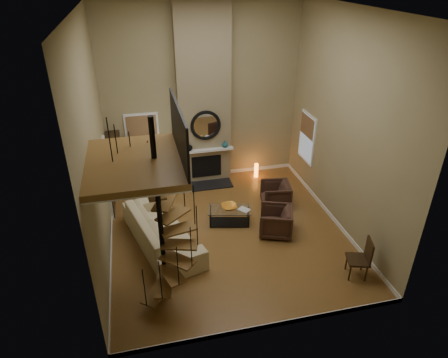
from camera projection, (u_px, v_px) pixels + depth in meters
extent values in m
cube|color=olive|center=(227.00, 232.00, 10.55)|extent=(6.00, 6.50, 0.01)
cube|color=#998D63|center=(203.00, 96.00, 11.99)|extent=(6.00, 0.02, 5.50)
cube|color=#998D63|center=(275.00, 212.00, 6.45)|extent=(6.00, 0.02, 5.50)
cube|color=#998D63|center=(94.00, 148.00, 8.62)|extent=(0.02, 6.50, 5.50)
cube|color=#998D63|center=(345.00, 126.00, 9.82)|extent=(0.02, 6.50, 5.50)
cube|color=silver|center=(229.00, 9.00, 7.90)|extent=(6.00, 6.50, 0.01)
cube|color=white|center=(205.00, 174.00, 13.28)|extent=(6.00, 0.02, 0.12)
cube|color=white|center=(266.00, 326.00, 7.75)|extent=(6.00, 0.02, 0.12)
cube|color=white|center=(111.00, 246.00, 9.92)|extent=(0.02, 6.50, 0.12)
cube|color=white|center=(331.00, 216.00, 11.11)|extent=(0.02, 6.50, 0.12)
cube|color=#877857|center=(204.00, 98.00, 11.83)|extent=(1.60, 0.38, 5.50)
cube|color=black|center=(209.00, 185.00, 12.73)|extent=(1.50, 0.60, 0.04)
cube|color=black|center=(207.00, 166.00, 12.72)|extent=(0.95, 0.02, 0.72)
cube|color=white|center=(207.00, 150.00, 12.36)|extent=(1.70, 0.18, 0.06)
torus|color=black|center=(206.00, 125.00, 12.03)|extent=(0.94, 0.10, 0.94)
cylinder|color=white|center=(206.00, 125.00, 12.04)|extent=(0.80, 0.01, 0.80)
imported|color=black|center=(189.00, 147.00, 12.21)|extent=(0.24, 0.24, 0.25)
imported|color=#19535A|center=(225.00, 144.00, 12.45)|extent=(0.20, 0.20, 0.21)
cube|color=white|center=(143.00, 137.00, 12.15)|extent=(1.02, 0.04, 1.52)
cube|color=#8C9EB2|center=(143.00, 137.00, 12.13)|extent=(0.90, 0.01, 1.40)
cube|color=olive|center=(142.00, 131.00, 12.01)|extent=(0.90, 0.01, 0.98)
cube|color=white|center=(307.00, 138.00, 12.08)|extent=(0.04, 1.02, 1.52)
cube|color=#8C9EB2|center=(306.00, 138.00, 12.07)|extent=(0.01, 0.90, 1.40)
cube|color=olive|center=(307.00, 126.00, 11.88)|extent=(0.01, 0.90, 0.63)
cube|color=white|center=(108.00, 178.00, 10.98)|extent=(0.06, 1.05, 2.16)
cube|color=#312010|center=(110.00, 179.00, 11.00)|extent=(0.05, 0.90, 2.05)
cube|color=#8C9EB2|center=(109.00, 165.00, 10.80)|extent=(0.01, 0.60, 0.90)
cube|color=brown|center=(135.00, 163.00, 7.05)|extent=(1.70, 2.20, 0.12)
cube|color=white|center=(135.00, 166.00, 7.08)|extent=(1.70, 2.20, 0.03)
cube|color=black|center=(179.00, 131.00, 6.95)|extent=(0.04, 2.20, 0.94)
cylinder|color=black|center=(160.00, 215.00, 7.68)|extent=(0.10, 0.10, 4.02)
cube|color=brown|center=(157.00, 294.00, 8.24)|extent=(0.71, 0.78, 0.04)
cylinder|color=black|center=(144.00, 288.00, 7.72)|extent=(0.02, 0.02, 0.94)
cube|color=brown|center=(164.00, 285.00, 8.08)|extent=(0.46, 0.77, 0.04)
cylinder|color=black|center=(161.00, 281.00, 7.54)|extent=(0.02, 0.02, 0.94)
cube|color=brown|center=(171.00, 274.00, 8.00)|extent=(0.55, 0.79, 0.04)
cylinder|color=black|center=(178.00, 266.00, 7.51)|extent=(0.02, 0.02, 0.94)
cube|color=brown|center=(177.00, 260.00, 7.99)|extent=(0.75, 0.74, 0.04)
cylinder|color=black|center=(191.00, 247.00, 7.60)|extent=(0.02, 0.02, 0.94)
cube|color=brown|center=(180.00, 245.00, 8.01)|extent=(0.79, 0.53, 0.04)
cylinder|color=black|center=(197.00, 226.00, 7.76)|extent=(0.02, 0.02, 0.94)
cube|color=brown|center=(178.00, 229.00, 8.03)|extent=(0.77, 0.48, 0.04)
cylinder|color=black|center=(194.00, 205.00, 7.94)|extent=(0.02, 0.02, 0.94)
cube|color=brown|center=(173.00, 215.00, 8.02)|extent=(0.77, 0.72, 0.04)
cylinder|color=black|center=(184.00, 187.00, 8.05)|extent=(0.02, 0.02, 0.94)
cube|color=brown|center=(165.00, 202.00, 7.96)|extent=(0.58, 0.79, 0.04)
cylinder|color=black|center=(168.00, 173.00, 8.04)|extent=(0.02, 0.02, 0.94)
cube|color=brown|center=(155.00, 191.00, 7.82)|extent=(0.41, 0.75, 0.04)
cylinder|color=black|center=(149.00, 162.00, 7.89)|extent=(0.02, 0.02, 0.94)
cube|color=brown|center=(145.00, 182.00, 7.61)|extent=(0.68, 0.79, 0.04)
cylinder|color=black|center=(131.00, 155.00, 7.60)|extent=(0.02, 0.02, 0.94)
cube|color=brown|center=(138.00, 174.00, 7.35)|extent=(0.80, 0.64, 0.04)
cylinder|color=black|center=(117.00, 149.00, 7.20)|extent=(0.02, 0.02, 0.94)
cube|color=brown|center=(134.00, 166.00, 7.07)|extent=(0.72, 0.34, 0.04)
cylinder|color=black|center=(110.00, 143.00, 6.77)|extent=(0.02, 0.02, 0.94)
cube|color=#312010|center=(116.00, 164.00, 11.94)|extent=(0.40, 0.84, 1.88)
imported|color=#CCBC8D|center=(161.00, 230.00, 9.95)|extent=(1.91, 3.17, 0.87)
imported|color=#40271D|center=(278.00, 195.00, 11.56)|extent=(0.91, 0.90, 0.73)
imported|color=#40271D|center=(279.00, 222.00, 10.35)|extent=(1.07, 1.06, 0.77)
cube|color=silver|center=(230.00, 209.00, 10.70)|extent=(1.26, 0.83, 0.02)
cube|color=black|center=(229.00, 222.00, 10.90)|extent=(1.15, 0.71, 0.01)
cylinder|color=black|center=(210.00, 221.00, 10.62)|extent=(0.03, 0.03, 0.43)
cylinder|color=black|center=(249.00, 221.00, 10.62)|extent=(0.03, 0.03, 0.43)
cylinder|color=black|center=(211.00, 212.00, 11.00)|extent=(0.03, 0.03, 0.43)
cylinder|color=black|center=(248.00, 212.00, 11.00)|extent=(0.03, 0.03, 0.43)
imported|color=orange|center=(229.00, 207.00, 10.72)|extent=(0.42, 0.42, 0.10)
imported|color=gray|center=(244.00, 210.00, 10.63)|extent=(0.36, 0.37, 0.03)
cylinder|color=black|center=(168.00, 199.00, 11.99)|extent=(0.38, 0.38, 0.03)
cylinder|color=black|center=(166.00, 176.00, 11.61)|extent=(0.04, 0.04, 1.63)
cylinder|color=#F2E5C6|center=(164.00, 153.00, 11.25)|extent=(0.42, 0.42, 0.34)
cylinder|color=orange|center=(256.00, 170.00, 13.12)|extent=(0.13, 0.13, 0.47)
cube|color=#312010|center=(358.00, 260.00, 8.90)|extent=(0.59, 0.59, 0.05)
cube|color=#312010|center=(369.00, 251.00, 8.76)|extent=(0.17, 0.44, 0.56)
cylinder|color=#312010|center=(350.00, 273.00, 8.86)|extent=(0.05, 0.05, 0.45)
cylinder|color=#312010|center=(366.00, 273.00, 8.84)|extent=(0.05, 0.05, 0.45)
cylinder|color=#312010|center=(346.00, 262.00, 9.18)|extent=(0.05, 0.05, 0.45)
cylinder|color=#312010|center=(362.00, 263.00, 9.16)|extent=(0.05, 0.05, 0.45)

